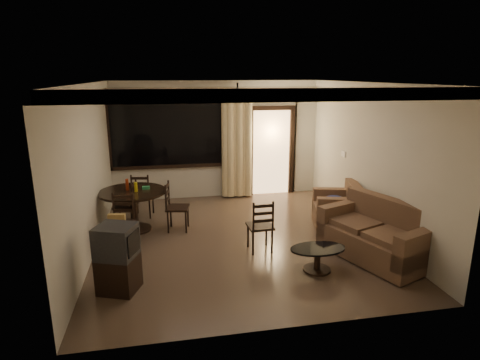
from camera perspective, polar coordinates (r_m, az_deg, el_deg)
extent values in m
plane|color=#7F6651|center=(7.47, -0.33, -8.34)|extent=(5.50, 5.50, 0.00)
plane|color=beige|center=(9.71, -3.32, 5.68)|extent=(5.00, 0.00, 5.00)
plane|color=beige|center=(4.47, 6.12, -5.42)|extent=(5.00, 0.00, 5.00)
plane|color=beige|center=(7.04, -20.79, 1.21)|extent=(0.00, 5.50, 5.50)
plane|color=beige|center=(7.87, 17.87, 2.83)|extent=(0.00, 5.50, 5.50)
plane|color=white|center=(6.87, -0.36, 13.67)|extent=(5.50, 5.50, 0.00)
cube|color=black|center=(9.57, -9.89, 6.41)|extent=(2.70, 0.04, 1.45)
cylinder|color=black|center=(9.40, -9.48, 11.22)|extent=(3.20, 0.03, 0.03)
cube|color=#FFC684|center=(9.99, 4.46, 3.88)|extent=(0.91, 0.03, 2.08)
cube|color=white|center=(8.80, 14.51, 3.62)|extent=(0.02, 0.18, 0.12)
cylinder|color=black|center=(6.87, -0.36, 13.17)|extent=(0.03, 0.03, 0.12)
cylinder|color=black|center=(6.87, -0.36, 12.42)|extent=(0.16, 0.16, 0.08)
cylinder|color=black|center=(7.89, -15.05, -1.64)|extent=(1.27, 1.27, 0.04)
cylinder|color=black|center=(8.00, -14.87, -4.25)|extent=(0.13, 0.13, 0.74)
cylinder|color=black|center=(8.13, -14.70, -6.75)|extent=(0.63, 0.63, 0.03)
cylinder|color=maroon|center=(7.93, -15.76, -0.63)|extent=(0.06, 0.06, 0.22)
cylinder|color=#B7A213|center=(7.79, -14.60, -0.98)|extent=(0.06, 0.06, 0.18)
cube|color=#257E46|center=(7.94, -13.23, -1.08)|extent=(0.14, 0.10, 0.05)
cube|color=black|center=(8.14, -15.97, -3.57)|extent=(0.49, 0.49, 0.04)
cube|color=black|center=(7.82, -8.84, -3.92)|extent=(0.49, 0.49, 0.04)
cube|color=black|center=(7.21, -16.52, -6.00)|extent=(0.49, 0.49, 0.04)
cube|color=tan|center=(6.97, -17.08, -5.90)|extent=(0.29, 0.13, 0.32)
cube|color=black|center=(8.73, -13.65, -2.18)|extent=(0.49, 0.49, 0.04)
cube|color=black|center=(5.96, -16.85, -12.62)|extent=(0.63, 0.60, 0.51)
cube|color=black|center=(5.76, -17.21, -8.35)|extent=(0.63, 0.60, 0.45)
cube|color=black|center=(5.65, -14.89, -8.63)|extent=(0.15, 0.35, 0.31)
cube|color=#43261F|center=(7.00, 18.51, -8.67)|extent=(1.50, 1.97, 0.44)
cube|color=#43261F|center=(7.13, 20.59, -5.29)|extent=(0.84, 1.71, 0.71)
cube|color=#43261F|center=(6.50, 23.97, -8.96)|extent=(0.94, 0.52, 0.55)
cube|color=#43261F|center=(7.39, 14.03, -5.24)|extent=(0.94, 0.52, 0.55)
cube|color=#43261F|center=(6.87, 18.39, -6.85)|extent=(1.17, 1.67, 0.13)
cube|color=#43261F|center=(8.26, 13.44, -4.82)|extent=(1.04, 1.04, 0.40)
cube|color=#43261F|center=(8.22, 15.81, -2.66)|extent=(0.41, 0.87, 0.65)
cube|color=#43261F|center=(7.88, 13.92, -4.27)|extent=(0.87, 0.39, 0.50)
cube|color=#43261F|center=(8.51, 13.16, -2.80)|extent=(0.87, 0.39, 0.50)
cube|color=#43261F|center=(8.18, 13.19, -3.30)|extent=(0.74, 0.78, 0.12)
ellipsoid|color=navy|center=(8.14, 13.24, -2.57)|extent=(0.36, 0.30, 0.11)
ellipsoid|color=black|center=(6.31, 11.02, -9.56)|extent=(0.86, 0.52, 0.03)
cylinder|color=black|center=(6.39, 10.94, -11.04)|extent=(0.10, 0.10, 0.34)
cylinder|color=black|center=(6.46, 10.86, -12.38)|extent=(0.42, 0.42, 0.03)
cube|color=black|center=(6.86, 2.86, -6.57)|extent=(0.43, 0.43, 0.04)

